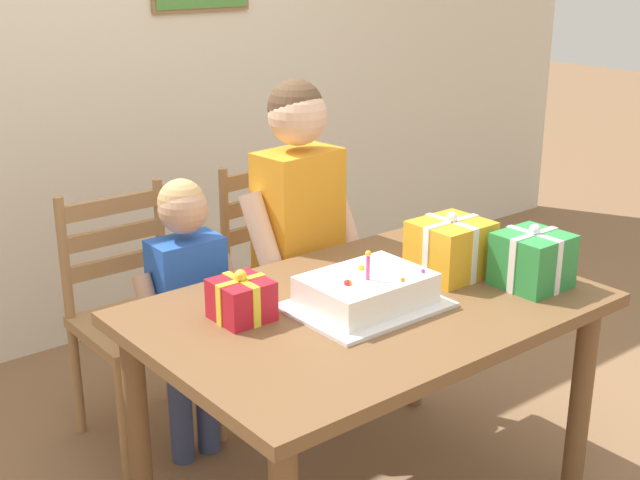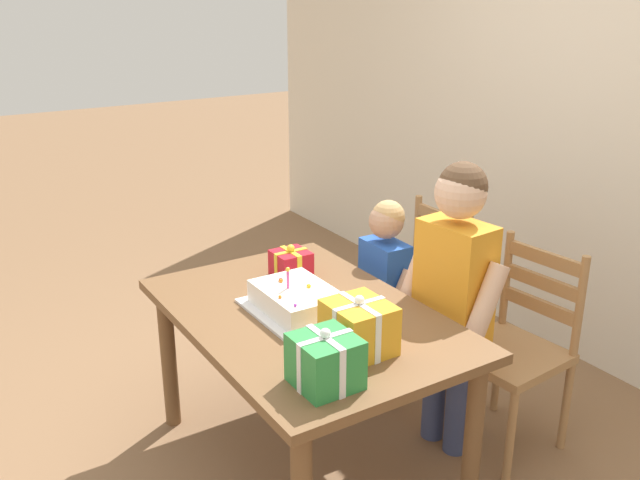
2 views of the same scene
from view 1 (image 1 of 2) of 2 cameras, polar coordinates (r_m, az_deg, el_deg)
back_wall at (r=3.89m, az=-14.98°, el=12.11°), size 6.40×0.11×2.60m
dining_table at (r=2.59m, az=3.20°, el=-6.21°), size 1.35×0.91×0.72m
birthday_cake at (r=2.50m, az=3.12°, el=-3.52°), size 0.44×0.34×0.19m
gift_box_red_large at (r=2.76m, az=8.75°, el=-0.56°), size 0.23×0.21×0.22m
gift_box_beside_cake at (r=2.72m, az=14.08°, el=-1.31°), size 0.21×0.20×0.21m
gift_box_corner_small at (r=2.43m, az=-5.31°, el=-4.00°), size 0.16×0.16×0.15m
chair_left at (r=3.14m, az=-12.18°, el=-5.09°), size 0.42×0.42×0.92m
chair_right at (r=3.46m, az=-2.31°, el=-2.34°), size 0.45×0.45×0.92m
child_older at (r=3.08m, az=-1.44°, el=1.34°), size 0.49×0.28×1.30m
child_younger at (r=2.90m, az=-8.86°, el=-3.69°), size 0.37×0.21×1.02m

